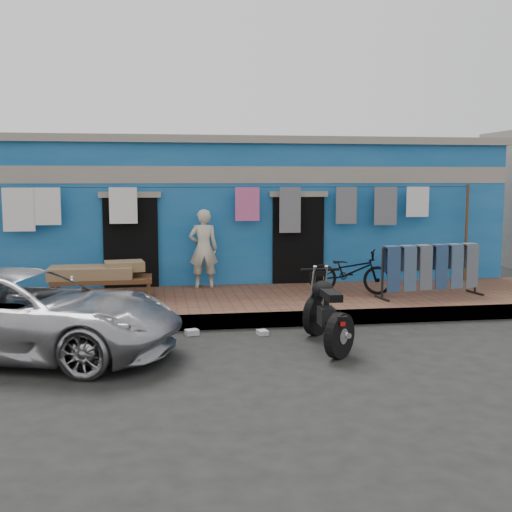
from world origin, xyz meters
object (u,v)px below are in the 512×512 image
at_px(car, 25,312).
at_px(bicycle, 350,267).
at_px(charpoy, 103,281).
at_px(jeans_rack, 430,270).
at_px(seated_person, 203,249).
at_px(motorcycle, 327,309).

xyz_separation_m(car, bicycle, (5.54, 2.78, 0.15)).
xyz_separation_m(charpoy, jeans_rack, (6.12, -0.81, 0.19)).
xyz_separation_m(bicycle, jeans_rack, (1.39, -0.59, -0.01)).
relative_size(seated_person, bicycle, 1.00).
distance_m(bicycle, motorcycle, 3.14).
bearing_deg(motorcycle, bicycle, 67.55).
bearing_deg(jeans_rack, car, -162.45).
bearing_deg(car, jeans_rack, -55.14).
xyz_separation_m(car, seated_person, (2.77, 3.87, 0.43)).
bearing_deg(jeans_rack, seated_person, 158.08).
xyz_separation_m(bicycle, motorcycle, (-1.24, -2.88, -0.22)).
xyz_separation_m(motorcycle, jeans_rack, (2.63, 2.29, 0.21)).
xyz_separation_m(seated_person, bicycle, (2.77, -1.09, -0.28)).
height_order(seated_person, motorcycle, seated_person).
relative_size(charpoy, jeans_rack, 0.89).
relative_size(car, charpoy, 2.30).
distance_m(motorcycle, jeans_rack, 3.50).
bearing_deg(charpoy, seated_person, 23.71).
height_order(motorcycle, charpoy, motorcycle).
xyz_separation_m(car, motorcycle, (4.30, -0.10, -0.08)).
xyz_separation_m(bicycle, charpoy, (-4.72, 0.23, -0.20)).
height_order(car, jeans_rack, jeans_rack).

